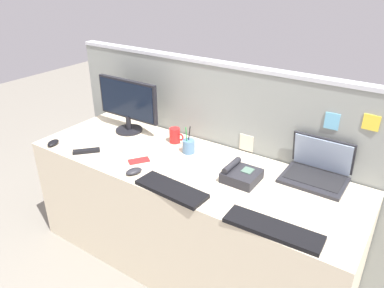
{
  "coord_description": "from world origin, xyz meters",
  "views": [
    {
      "loc": [
        1.11,
        -1.6,
        1.86
      ],
      "look_at": [
        0.0,
        0.05,
        0.88
      ],
      "focal_mm": 34.43,
      "sensor_mm": 36.0,
      "label": 1
    }
  ],
  "objects_px": {
    "cell_phone_white_slab": "(221,158)",
    "tv_remote": "(86,151)",
    "desktop_monitor": "(128,103)",
    "keyboard_main": "(171,189)",
    "pen_cup": "(189,146)",
    "coffee_mug": "(175,135)",
    "computer_mouse_left_hand": "(134,171)",
    "cell_phone_red_case": "(139,161)",
    "keyboard_spare": "(273,229)",
    "computer_mouse_right_hand": "(53,143)",
    "desk_phone": "(241,175)",
    "laptop": "(317,169)"
  },
  "relations": [
    {
      "from": "computer_mouse_right_hand",
      "to": "tv_remote",
      "type": "distance_m",
      "value": 0.27
    },
    {
      "from": "cell_phone_white_slab",
      "to": "tv_remote",
      "type": "height_order",
      "value": "tv_remote"
    },
    {
      "from": "computer_mouse_left_hand",
      "to": "coffee_mug",
      "type": "xyz_separation_m",
      "value": [
        -0.05,
        0.47,
        0.04
      ]
    },
    {
      "from": "desktop_monitor",
      "to": "desk_phone",
      "type": "xyz_separation_m",
      "value": [
        0.98,
        -0.16,
        -0.18
      ]
    },
    {
      "from": "pen_cup",
      "to": "tv_remote",
      "type": "bearing_deg",
      "value": -146.01
    },
    {
      "from": "coffee_mug",
      "to": "cell_phone_white_slab",
      "type": "bearing_deg",
      "value": -4.38
    },
    {
      "from": "cell_phone_red_case",
      "to": "tv_remote",
      "type": "distance_m",
      "value": 0.37
    },
    {
      "from": "pen_cup",
      "to": "cell_phone_white_slab",
      "type": "height_order",
      "value": "pen_cup"
    },
    {
      "from": "laptop",
      "to": "cell_phone_red_case",
      "type": "xyz_separation_m",
      "value": [
        -0.97,
        -0.42,
        -0.05
      ]
    },
    {
      "from": "computer_mouse_left_hand",
      "to": "tv_remote",
      "type": "bearing_deg",
      "value": -163.96
    },
    {
      "from": "desktop_monitor",
      "to": "tv_remote",
      "type": "xyz_separation_m",
      "value": [
        0.0,
        -0.41,
        -0.2
      ]
    },
    {
      "from": "desktop_monitor",
      "to": "keyboard_spare",
      "type": "distance_m",
      "value": 1.4
    },
    {
      "from": "keyboard_spare",
      "to": "computer_mouse_left_hand",
      "type": "distance_m",
      "value": 0.87
    },
    {
      "from": "desk_phone",
      "to": "computer_mouse_right_hand",
      "type": "distance_m",
      "value": 1.29
    },
    {
      "from": "desk_phone",
      "to": "tv_remote",
      "type": "xyz_separation_m",
      "value": [
        -0.98,
        -0.26,
        -0.02
      ]
    },
    {
      "from": "laptop",
      "to": "tv_remote",
      "type": "relative_size",
      "value": 2.03
    },
    {
      "from": "pen_cup",
      "to": "cell_phone_red_case",
      "type": "xyz_separation_m",
      "value": [
        -0.19,
        -0.27,
        -0.04
      ]
    },
    {
      "from": "keyboard_spare",
      "to": "cell_phone_white_slab",
      "type": "relative_size",
      "value": 3.16
    },
    {
      "from": "pen_cup",
      "to": "coffee_mug",
      "type": "distance_m",
      "value": 0.18
    },
    {
      "from": "cell_phone_red_case",
      "to": "coffee_mug",
      "type": "xyz_separation_m",
      "value": [
        0.03,
        0.34,
        0.05
      ]
    },
    {
      "from": "computer_mouse_right_hand",
      "to": "pen_cup",
      "type": "height_order",
      "value": "pen_cup"
    },
    {
      "from": "coffee_mug",
      "to": "desk_phone",
      "type": "bearing_deg",
      "value": -17.17
    },
    {
      "from": "keyboard_spare",
      "to": "computer_mouse_left_hand",
      "type": "xyz_separation_m",
      "value": [
        -0.87,
        0.02,
        0.01
      ]
    },
    {
      "from": "keyboard_main",
      "to": "tv_remote",
      "type": "xyz_separation_m",
      "value": [
        -0.72,
        0.05,
        -0.0
      ]
    },
    {
      "from": "desktop_monitor",
      "to": "keyboard_main",
      "type": "bearing_deg",
      "value": -32.52
    },
    {
      "from": "laptop",
      "to": "desk_phone",
      "type": "xyz_separation_m",
      "value": [
        -0.35,
        -0.26,
        -0.02
      ]
    },
    {
      "from": "keyboard_spare",
      "to": "keyboard_main",
      "type": "bearing_deg",
      "value": 177.7
    },
    {
      "from": "coffee_mug",
      "to": "desktop_monitor",
      "type": "bearing_deg",
      "value": -175.99
    },
    {
      "from": "desktop_monitor",
      "to": "cell_phone_white_slab",
      "type": "height_order",
      "value": "desktop_monitor"
    },
    {
      "from": "computer_mouse_right_hand",
      "to": "coffee_mug",
      "type": "bearing_deg",
      "value": 18.16
    },
    {
      "from": "keyboard_main",
      "to": "cell_phone_white_slab",
      "type": "distance_m",
      "value": 0.46
    },
    {
      "from": "desktop_monitor",
      "to": "cell_phone_red_case",
      "type": "relative_size",
      "value": 3.97
    },
    {
      "from": "coffee_mug",
      "to": "keyboard_main",
      "type": "bearing_deg",
      "value": -55.58
    },
    {
      "from": "desktop_monitor",
      "to": "keyboard_main",
      "type": "xyz_separation_m",
      "value": [
        0.73,
        -0.46,
        -0.2
      ]
    },
    {
      "from": "coffee_mug",
      "to": "keyboard_spare",
      "type": "bearing_deg",
      "value": -28.19
    },
    {
      "from": "pen_cup",
      "to": "coffee_mug",
      "type": "bearing_deg",
      "value": 156.21
    },
    {
      "from": "laptop",
      "to": "keyboard_spare",
      "type": "bearing_deg",
      "value": -92.19
    },
    {
      "from": "keyboard_main",
      "to": "cell_phone_red_case",
      "type": "distance_m",
      "value": 0.39
    },
    {
      "from": "cell_phone_red_case",
      "to": "cell_phone_white_slab",
      "type": "xyz_separation_m",
      "value": [
        0.4,
        0.31,
        0.0
      ]
    },
    {
      "from": "desk_phone",
      "to": "computer_mouse_left_hand",
      "type": "bearing_deg",
      "value": -152.45
    },
    {
      "from": "laptop",
      "to": "computer_mouse_left_hand",
      "type": "relative_size",
      "value": 3.45
    },
    {
      "from": "desktop_monitor",
      "to": "desk_phone",
      "type": "distance_m",
      "value": 1.01
    },
    {
      "from": "keyboard_spare",
      "to": "tv_remote",
      "type": "relative_size",
      "value": 2.67
    },
    {
      "from": "computer_mouse_right_hand",
      "to": "cell_phone_white_slab",
      "type": "bearing_deg",
      "value": 5.43
    },
    {
      "from": "keyboard_main",
      "to": "pen_cup",
      "type": "height_order",
      "value": "pen_cup"
    },
    {
      "from": "desktop_monitor",
      "to": "computer_mouse_right_hand",
      "type": "bearing_deg",
      "value": -119.7
    },
    {
      "from": "desktop_monitor",
      "to": "tv_remote",
      "type": "relative_size",
      "value": 2.98
    },
    {
      "from": "desktop_monitor",
      "to": "pen_cup",
      "type": "relative_size",
      "value": 2.74
    },
    {
      "from": "coffee_mug",
      "to": "computer_mouse_left_hand",
      "type": "bearing_deg",
      "value": -84.21
    },
    {
      "from": "computer_mouse_left_hand",
      "to": "coffee_mug",
      "type": "distance_m",
      "value": 0.47
    }
  ]
}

